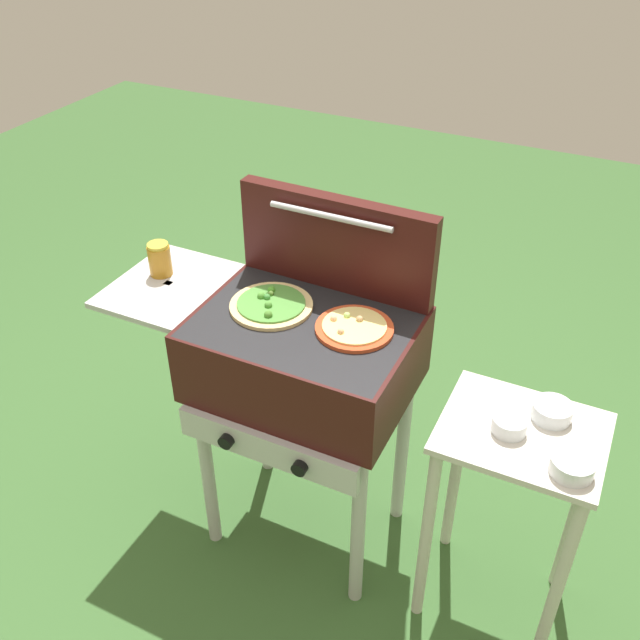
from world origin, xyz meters
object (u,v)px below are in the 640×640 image
(prep_table, at_px, (511,484))
(topping_bowl_far, at_px, (552,412))
(topping_bowl_middle, at_px, (572,466))
(pizza_cheese, at_px, (354,327))
(grill, at_px, (300,360))
(topping_bowl_near, at_px, (509,425))
(pizza_veggie, at_px, (271,305))
(sauce_jar, at_px, (160,259))

(prep_table, height_order, topping_bowl_far, topping_bowl_far)
(prep_table, relative_size, topping_bowl_middle, 6.59)
(prep_table, xyz_separation_m, topping_bowl_far, (0.06, 0.08, 0.23))
(pizza_cheese, xyz_separation_m, topping_bowl_far, (0.57, 0.06, -0.15))
(grill, xyz_separation_m, topping_bowl_near, (0.64, -0.01, 0.01))
(grill, relative_size, topping_bowl_middle, 8.52)
(pizza_veggie, bearing_deg, prep_table, -1.56)
(grill, relative_size, topping_bowl_far, 8.71)
(pizza_cheese, bearing_deg, topping_bowl_near, -5.11)
(pizza_cheese, distance_m, topping_bowl_near, 0.50)
(grill, distance_m, sauce_jar, 0.55)
(sauce_jar, relative_size, topping_bowl_near, 1.15)
(pizza_veggie, distance_m, topping_bowl_near, 0.76)
(topping_bowl_near, height_order, topping_bowl_far, same)
(pizza_veggie, bearing_deg, pizza_cheese, 0.53)
(topping_bowl_middle, bearing_deg, topping_bowl_far, 115.06)
(sauce_jar, height_order, topping_bowl_near, sauce_jar)
(prep_table, relative_size, topping_bowl_near, 7.81)
(prep_table, bearing_deg, sauce_jar, 178.27)
(topping_bowl_near, relative_size, topping_bowl_far, 0.86)
(topping_bowl_far, relative_size, topping_bowl_middle, 0.98)
(pizza_cheese, bearing_deg, topping_bowl_middle, -10.56)
(topping_bowl_far, height_order, topping_bowl_middle, same)
(sauce_jar, xyz_separation_m, topping_bowl_middle, (1.33, -0.13, -0.19))
(grill, bearing_deg, prep_table, 0.37)
(prep_table, height_order, topping_bowl_near, topping_bowl_near)
(prep_table, distance_m, topping_bowl_near, 0.24)
(grill, distance_m, topping_bowl_near, 0.64)
(prep_table, bearing_deg, pizza_cheese, 177.36)
(pizza_veggie, relative_size, topping_bowl_near, 2.62)
(prep_table, xyz_separation_m, topping_bowl_near, (-0.04, -0.02, 0.23))
(pizza_veggie, relative_size, sauce_jar, 2.29)
(pizza_cheese, xyz_separation_m, topping_bowl_middle, (0.65, -0.12, -0.15))
(sauce_jar, distance_m, topping_bowl_middle, 1.35)
(pizza_veggie, height_order, prep_table, pizza_veggie)
(grill, height_order, pizza_veggie, pizza_veggie)
(pizza_veggie, xyz_separation_m, topping_bowl_far, (0.84, 0.06, -0.15))
(topping_bowl_near, bearing_deg, pizza_veggie, 176.91)
(grill, distance_m, topping_bowl_far, 0.73)
(pizza_cheese, xyz_separation_m, topping_bowl_near, (0.48, -0.04, -0.15))
(grill, distance_m, pizza_veggie, 0.19)
(topping_bowl_near, height_order, topping_bowl_middle, same)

